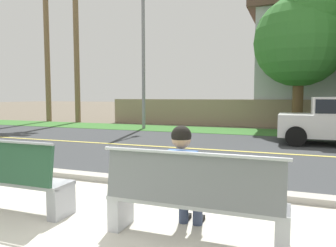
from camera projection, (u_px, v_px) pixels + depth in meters
ground_plane at (217, 143)px, 10.99m from camera, size 140.00×140.00×0.00m
sidewalk_pavement at (83, 227)px, 3.91m from camera, size 44.00×3.60×0.01m
curb_edge at (149, 183)px, 5.72m from camera, size 44.00×0.30×0.11m
street_asphalt at (207, 149)px, 9.59m from camera, size 52.00×8.00×0.01m
road_centre_line at (207, 149)px, 9.59m from camera, size 48.00×0.14×0.01m
far_verge_grass at (236, 131)px, 14.63m from camera, size 48.00×2.80×0.02m
bench_left at (3, 178)px, 4.44m from camera, size 1.97×0.48×1.01m
bench_right at (193, 200)px, 3.49m from camera, size 1.97×0.48×1.01m
seated_person_blue at (184, 175)px, 3.69m from camera, size 0.52×0.68×1.25m
streetlamp at (145, 40)px, 15.63m from camera, size 0.24×2.10×7.47m
shade_tree_far_left at (303, 34)px, 14.29m from camera, size 3.99×3.99×6.59m
garden_wall at (224, 113)px, 17.22m from camera, size 13.00×0.36×1.40m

